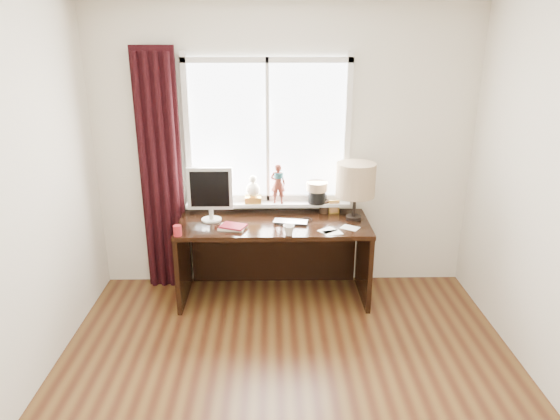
{
  "coord_description": "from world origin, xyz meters",
  "views": [
    {
      "loc": [
        -0.11,
        -2.52,
        2.34
      ],
      "look_at": [
        -0.05,
        1.25,
        1.0
      ],
      "focal_mm": 32.0,
      "sensor_mm": 36.0,
      "label": 1
    }
  ],
  "objects_px": {
    "red_cup": "(178,231)",
    "desk": "(274,243)",
    "mug": "(289,230)",
    "table_lamp": "(356,180)",
    "laptop": "(291,222)",
    "monitor": "(210,191)"
  },
  "relations": [
    {
      "from": "mug",
      "to": "desk",
      "type": "xyz_separation_m",
      "value": [
        -0.12,
        0.4,
        -0.29
      ]
    },
    {
      "from": "mug",
      "to": "red_cup",
      "type": "height_order",
      "value": "mug"
    },
    {
      "from": "monitor",
      "to": "laptop",
      "type": "bearing_deg",
      "value": -6.59
    },
    {
      "from": "laptop",
      "to": "monitor",
      "type": "height_order",
      "value": "monitor"
    },
    {
      "from": "mug",
      "to": "table_lamp",
      "type": "xyz_separation_m",
      "value": [
        0.6,
        0.37,
        0.32
      ]
    },
    {
      "from": "red_cup",
      "to": "desk",
      "type": "distance_m",
      "value": 0.94
    },
    {
      "from": "red_cup",
      "to": "table_lamp",
      "type": "height_order",
      "value": "table_lamp"
    },
    {
      "from": "table_lamp",
      "to": "desk",
      "type": "bearing_deg",
      "value": 177.97
    },
    {
      "from": "desk",
      "to": "monitor",
      "type": "relative_size",
      "value": 3.47
    },
    {
      "from": "red_cup",
      "to": "table_lamp",
      "type": "bearing_deg",
      "value": 13.66
    },
    {
      "from": "table_lamp",
      "to": "monitor",
      "type": "bearing_deg",
      "value": -179.3
    },
    {
      "from": "mug",
      "to": "desk",
      "type": "relative_size",
      "value": 0.05
    },
    {
      "from": "monitor",
      "to": "desk",
      "type": "bearing_deg",
      "value": 4.24
    },
    {
      "from": "laptop",
      "to": "red_cup",
      "type": "height_order",
      "value": "red_cup"
    },
    {
      "from": "laptop",
      "to": "red_cup",
      "type": "bearing_deg",
      "value": -153.17
    },
    {
      "from": "laptop",
      "to": "monitor",
      "type": "bearing_deg",
      "value": -175.74
    },
    {
      "from": "red_cup",
      "to": "table_lamp",
      "type": "relative_size",
      "value": 0.17
    },
    {
      "from": "laptop",
      "to": "monitor",
      "type": "xyz_separation_m",
      "value": [
        -0.71,
        0.08,
        0.27
      ]
    },
    {
      "from": "desk",
      "to": "table_lamp",
      "type": "distance_m",
      "value": 0.95
    },
    {
      "from": "mug",
      "to": "desk",
      "type": "distance_m",
      "value": 0.51
    },
    {
      "from": "laptop",
      "to": "desk",
      "type": "xyz_separation_m",
      "value": [
        -0.15,
        0.12,
        -0.26
      ]
    },
    {
      "from": "mug",
      "to": "red_cup",
      "type": "xyz_separation_m",
      "value": [
        -0.92,
        0.0,
        -0.0
      ]
    }
  ]
}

